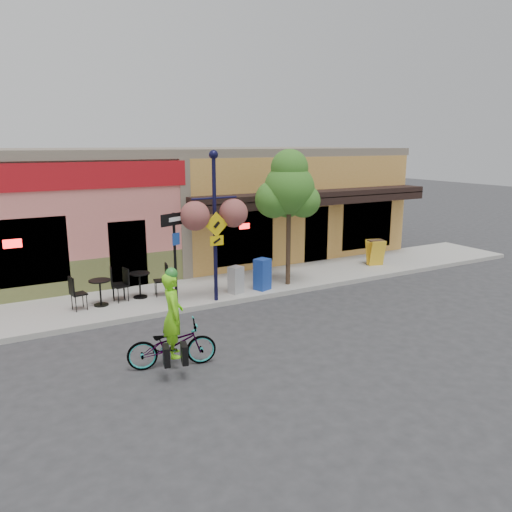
{
  "coord_description": "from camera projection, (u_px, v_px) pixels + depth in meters",
  "views": [
    {
      "loc": [
        -7.06,
        -12.18,
        4.7
      ],
      "look_at": [
        0.06,
        0.5,
        1.4
      ],
      "focal_mm": 35.0,
      "sensor_mm": 36.0,
      "label": 1
    }
  ],
  "objects": [
    {
      "name": "ground",
      "position": [
        262.0,
        305.0,
        14.77
      ],
      "size": [
        90.0,
        90.0,
        0.0
      ],
      "primitive_type": "plane",
      "color": "#2D2D30",
      "rests_on": "ground"
    },
    {
      "name": "sidewalk",
      "position": [
        232.0,
        287.0,
        16.45
      ],
      "size": [
        24.0,
        3.0,
        0.15
      ],
      "primitive_type": "cube",
      "color": "#9E9B93",
      "rests_on": "ground"
    },
    {
      "name": "curb",
      "position": [
        253.0,
        298.0,
        15.22
      ],
      "size": [
        24.0,
        0.12,
        0.15
      ],
      "primitive_type": "cube",
      "color": "#A8A59E",
      "rests_on": "ground"
    },
    {
      "name": "building",
      "position": [
        172.0,
        204.0,
        20.65
      ],
      "size": [
        18.2,
        8.2,
        4.5
      ],
      "primitive_type": null,
      "color": "#D47169",
      "rests_on": "ground"
    },
    {
      "name": "bicycle",
      "position": [
        172.0,
        345.0,
        10.64
      ],
      "size": [
        1.99,
        1.09,
        0.99
      ],
      "primitive_type": "imported",
      "rotation": [
        0.0,
        0.0,
        1.33
      ],
      "color": "maroon",
      "rests_on": "ground"
    },
    {
      "name": "cyclist_rider",
      "position": [
        173.0,
        326.0,
        10.57
      ],
      "size": [
        0.58,
        0.75,
        1.83
      ],
      "primitive_type": "imported",
      "rotation": [
        0.0,
        0.0,
        1.33
      ],
      "color": "#7BEC18",
      "rests_on": "ground"
    },
    {
      "name": "lamp_post",
      "position": [
        215.0,
        227.0,
        14.31
      ],
      "size": [
        1.4,
        0.56,
        4.38
      ],
      "primitive_type": null,
      "rotation": [
        0.0,
        0.0,
        0.0
      ],
      "color": "black",
      "rests_on": "sidewalk"
    },
    {
      "name": "one_way_sign",
      "position": [
        175.0,
        260.0,
        13.98
      ],
      "size": [
        1.04,
        0.6,
        2.68
      ],
      "primitive_type": null,
      "rotation": [
        0.0,
        0.0,
        0.39
      ],
      "color": "black",
      "rests_on": "sidewalk"
    },
    {
      "name": "cafe_set_left",
      "position": [
        100.0,
        289.0,
        14.2
      ],
      "size": [
        1.76,
        1.09,
        0.99
      ],
      "primitive_type": null,
      "rotation": [
        0.0,
        0.0,
        0.17
      ],
      "color": "black",
      "rests_on": "sidewalk"
    },
    {
      "name": "cafe_set_right",
      "position": [
        140.0,
        281.0,
        14.94
      ],
      "size": [
        1.79,
        1.12,
        1.0
      ],
      "primitive_type": null,
      "rotation": [
        0.0,
        0.0,
        -0.18
      ],
      "color": "black",
      "rests_on": "sidewalk"
    },
    {
      "name": "newspaper_box_blue",
      "position": [
        262.0,
        274.0,
        15.77
      ],
      "size": [
        0.56,
        0.53,
        1.0
      ],
      "primitive_type": null,
      "rotation": [
        0.0,
        0.0,
        0.34
      ],
      "color": "#1A3EA1",
      "rests_on": "sidewalk"
    },
    {
      "name": "newspaper_box_grey",
      "position": [
        236.0,
        280.0,
        15.42
      ],
      "size": [
        0.47,
        0.45,
        0.84
      ],
      "primitive_type": null,
      "rotation": [
        0.0,
        0.0,
        0.28
      ],
      "color": "#A6A6A6",
      "rests_on": "sidewalk"
    },
    {
      "name": "street_tree",
      "position": [
        289.0,
        218.0,
        16.0
      ],
      "size": [
        1.96,
        1.96,
        4.43
      ],
      "primitive_type": null,
      "rotation": [
        0.0,
        0.0,
        -0.15
      ],
      "color": "#3D7A26",
      "rests_on": "sidewalk"
    },
    {
      "name": "sandwich_board",
      "position": [
        378.0,
        253.0,
        18.79
      ],
      "size": [
        0.67,
        0.55,
        0.98
      ],
      "primitive_type": null,
      "rotation": [
        0.0,
        0.0,
        -0.22
      ],
      "color": "yellow",
      "rests_on": "sidewalk"
    }
  ]
}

